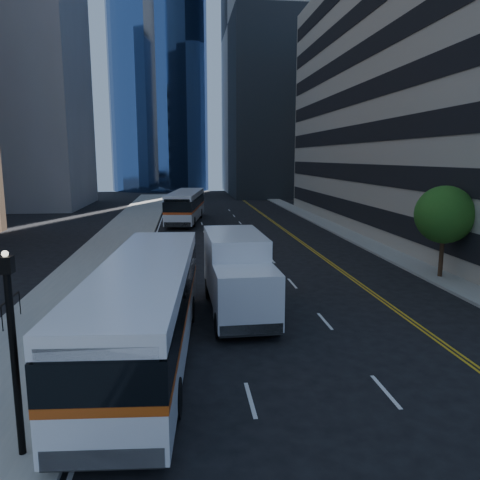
% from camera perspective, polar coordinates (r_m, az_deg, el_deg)
% --- Properties ---
extents(ground, '(160.00, 160.00, 0.00)m').
position_cam_1_polar(ground, '(18.23, 10.65, -11.90)').
color(ground, black).
rests_on(ground, ground).
extents(sidewalk_west, '(5.00, 90.00, 0.15)m').
position_cam_1_polar(sidewalk_west, '(41.98, -13.90, 0.58)').
color(sidewalk_west, gray).
rests_on(sidewalk_west, ground).
extents(sidewalk_east, '(2.00, 90.00, 0.15)m').
position_cam_1_polar(sidewalk_east, '(44.01, 12.17, 1.08)').
color(sidewalk_east, gray).
rests_on(sidewalk_east, ground).
extents(office_tower_north, '(30.00, 28.00, 60.00)m').
position_cam_1_polar(office_tower_north, '(94.03, 8.49, 24.25)').
color(office_tower_north, gray).
rests_on(office_tower_north, ground).
extents(midrise_west, '(18.00, 18.00, 35.00)m').
position_cam_1_polar(midrise_west, '(72.61, -26.29, 17.55)').
color(midrise_west, gray).
rests_on(midrise_west, ground).
extents(street_tree, '(3.20, 3.20, 5.10)m').
position_cam_1_polar(street_tree, '(28.17, 23.65, 2.84)').
color(street_tree, '#332114').
rests_on(street_tree, sidewalk_east).
extents(lamp_post, '(0.28, 0.28, 4.56)m').
position_cam_1_polar(lamp_post, '(11.51, -25.92, -11.54)').
color(lamp_post, black).
rests_on(lamp_post, sidewalk_west).
extents(bus_front, '(3.67, 13.02, 3.32)m').
position_cam_1_polar(bus_front, '(16.22, -11.39, -7.93)').
color(bus_front, white).
rests_on(bus_front, ground).
extents(bus_rear, '(4.36, 12.69, 3.21)m').
position_cam_1_polar(bus_rear, '(49.93, -6.63, 4.22)').
color(bus_rear, silver).
rests_on(bus_rear, ground).
extents(box_truck, '(2.64, 7.18, 3.41)m').
position_cam_1_polar(box_truck, '(20.39, -0.29, -4.04)').
color(box_truck, silver).
rests_on(box_truck, ground).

